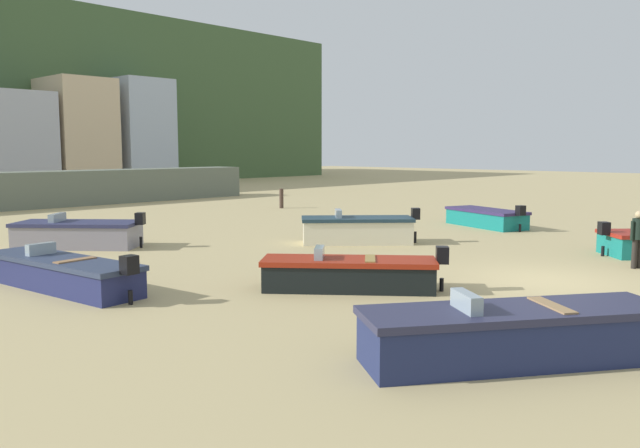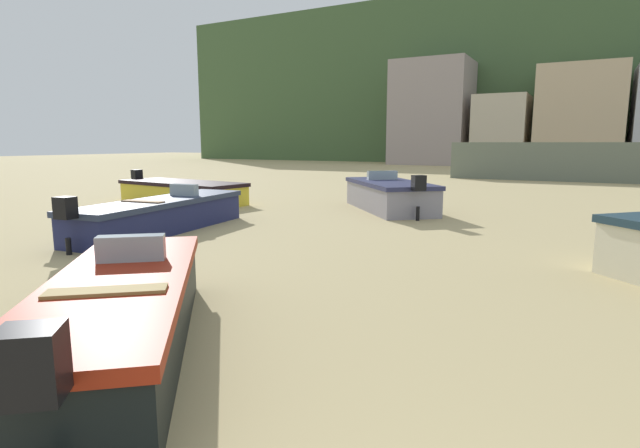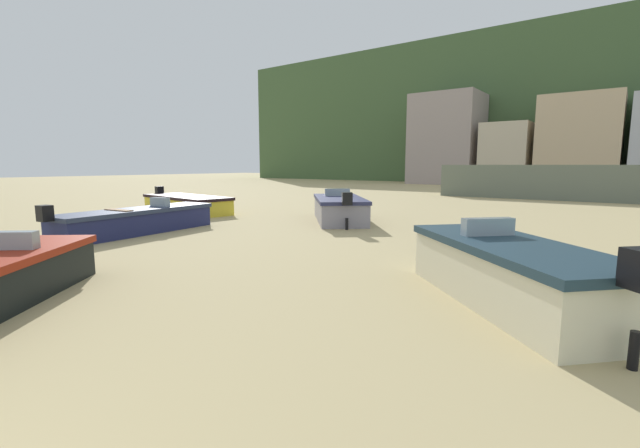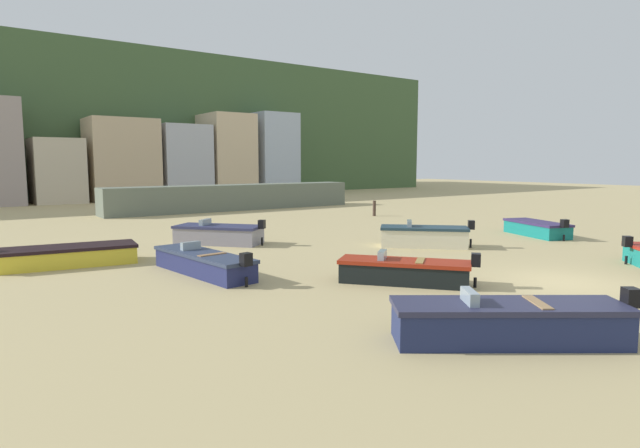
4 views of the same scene
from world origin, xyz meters
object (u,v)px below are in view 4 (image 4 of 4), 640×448
(boat_black_3, at_px, (405,271))
(boat_navy_1, at_px, (203,263))
(mooring_post_near_water, at_px, (374,208))
(boat_teal_4, at_px, (537,228))
(boat_grey_7, at_px, (219,234))
(boat_yellow_5, at_px, (68,256))
(boat_cream_2, at_px, (424,236))
(boat_navy_6, at_px, (509,322))

(boat_black_3, bearing_deg, boat_navy_1, 93.59)
(mooring_post_near_water, bearing_deg, boat_teal_4, -89.64)
(boat_navy_1, relative_size, boat_grey_7, 1.26)
(mooring_post_near_water, bearing_deg, boat_yellow_5, -161.45)
(boat_cream_2, relative_size, boat_black_3, 0.96)
(boat_yellow_5, distance_m, boat_navy_6, 15.84)
(boat_grey_7, bearing_deg, boat_navy_6, -133.18)
(boat_yellow_5, xyz_separation_m, mooring_post_near_water, (21.56, 7.24, 0.18))
(boat_cream_2, height_order, boat_navy_6, boat_cream_2)
(boat_cream_2, bearing_deg, boat_navy_6, -174.64)
(boat_teal_4, bearing_deg, mooring_post_near_water, 110.58)
(boat_cream_2, xyz_separation_m, boat_black_3, (-5.94, -4.75, -0.09))
(boat_navy_1, relative_size, boat_teal_4, 1.28)
(boat_cream_2, height_order, boat_grey_7, boat_cream_2)
(boat_navy_1, xyz_separation_m, boat_black_3, (4.64, -5.04, 0.00))
(boat_teal_4, bearing_deg, boat_navy_1, -163.62)
(boat_navy_6, bearing_deg, boat_cream_2, -3.60)
(boat_teal_4, bearing_deg, boat_yellow_5, -174.17)
(boat_navy_1, relative_size, boat_navy_6, 1.11)
(boat_teal_4, xyz_separation_m, boat_grey_7, (-14.79, 7.19, 0.06))
(boat_black_3, relative_size, boat_yellow_5, 0.78)
(boat_navy_6, bearing_deg, boat_black_3, 13.20)
(boat_cream_2, xyz_separation_m, boat_teal_4, (7.53, -0.92, -0.09))
(boat_navy_1, bearing_deg, boat_grey_7, 54.07)
(boat_yellow_5, bearing_deg, boat_grey_7, 110.70)
(boat_cream_2, distance_m, boat_teal_4, 7.59)
(boat_grey_7, xyz_separation_m, mooring_post_near_water, (14.71, 5.59, 0.10))
(boat_cream_2, distance_m, boat_black_3, 7.61)
(boat_navy_1, height_order, boat_navy_6, boat_navy_6)
(boat_cream_2, relative_size, mooring_post_near_water, 3.46)
(boat_yellow_5, bearing_deg, boat_navy_6, 29.61)
(boat_teal_4, relative_size, mooring_post_near_water, 3.74)
(boat_yellow_5, xyz_separation_m, boat_grey_7, (6.85, 1.64, 0.08))
(boat_navy_1, xyz_separation_m, boat_teal_4, (18.11, -1.21, -0.00))
(boat_teal_4, distance_m, boat_grey_7, 16.44)
(boat_teal_4, relative_size, boat_yellow_5, 0.81)
(boat_navy_1, xyz_separation_m, boat_yellow_5, (-3.53, 4.33, -0.01))
(boat_grey_7, relative_size, mooring_post_near_water, 3.78)
(boat_black_3, bearing_deg, boat_navy_6, -151.12)
(boat_yellow_5, relative_size, mooring_post_near_water, 4.63)
(boat_cream_2, distance_m, boat_grey_7, 9.59)
(boat_navy_6, distance_m, mooring_post_near_water, 26.83)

